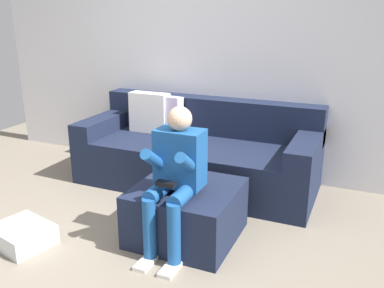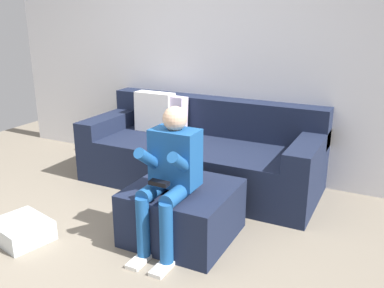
{
  "view_description": "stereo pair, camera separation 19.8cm",
  "coord_description": "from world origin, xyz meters",
  "px_view_note": "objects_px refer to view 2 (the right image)",
  "views": [
    {
      "loc": [
        1.76,
        -2.03,
        1.71
      ],
      "look_at": [
        0.38,
        1.14,
        0.6
      ],
      "focal_mm": 39.05,
      "sensor_mm": 36.0,
      "label": 1
    },
    {
      "loc": [
        1.94,
        -1.95,
        1.71
      ],
      "look_at": [
        0.38,
        1.14,
        0.6
      ],
      "focal_mm": 39.05,
      "sensor_mm": 36.0,
      "label": 2
    }
  ],
  "objects_px": {
    "storage_bin": "(22,230)",
    "person_seated": "(170,171)",
    "couch_sectional": "(200,153)",
    "ottoman": "(183,212)"
  },
  "relations": [
    {
      "from": "couch_sectional",
      "to": "ottoman",
      "type": "bearing_deg",
      "value": -71.2
    },
    {
      "from": "ottoman",
      "to": "storage_bin",
      "type": "relative_size",
      "value": 1.8
    },
    {
      "from": "couch_sectional",
      "to": "ottoman",
      "type": "xyz_separation_m",
      "value": [
        0.36,
        -1.05,
        -0.11
      ]
    },
    {
      "from": "storage_bin",
      "to": "person_seated",
      "type": "bearing_deg",
      "value": 21.4
    },
    {
      "from": "ottoman",
      "to": "person_seated",
      "type": "xyz_separation_m",
      "value": [
        -0.01,
        -0.18,
        0.4
      ]
    },
    {
      "from": "couch_sectional",
      "to": "storage_bin",
      "type": "distance_m",
      "value": 1.84
    },
    {
      "from": "ottoman",
      "to": "person_seated",
      "type": "distance_m",
      "value": 0.44
    },
    {
      "from": "person_seated",
      "to": "storage_bin",
      "type": "distance_m",
      "value": 1.29
    },
    {
      "from": "couch_sectional",
      "to": "storage_bin",
      "type": "height_order",
      "value": "couch_sectional"
    },
    {
      "from": "couch_sectional",
      "to": "ottoman",
      "type": "height_order",
      "value": "couch_sectional"
    }
  ]
}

